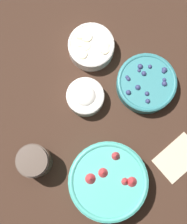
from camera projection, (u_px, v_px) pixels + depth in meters
The scene contains 7 objects.
ground_plane at pixel (103, 144), 1.10m from camera, with size 4.00×4.00×0.00m, color #382319.
bowl_strawberries at pixel (108, 181), 1.04m from camera, with size 0.22×0.22×0.10m.
bowl_blueberries at pixel (146, 83), 1.10m from camera, with size 0.18×0.18×0.05m.
bowl_bananas at pixel (91, 47), 1.12m from camera, with size 0.14×0.14×0.05m.
bowl_cream at pixel (85, 97), 1.09m from camera, with size 0.11×0.11×0.06m.
jar_chocolate at pixel (35, 161), 1.05m from camera, with size 0.09×0.09×0.10m.
napkin at pixel (178, 158), 1.09m from camera, with size 0.15×0.13×0.01m.
Camera 1 is at (0.09, 0.02, 1.10)m, focal length 60.00 mm.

